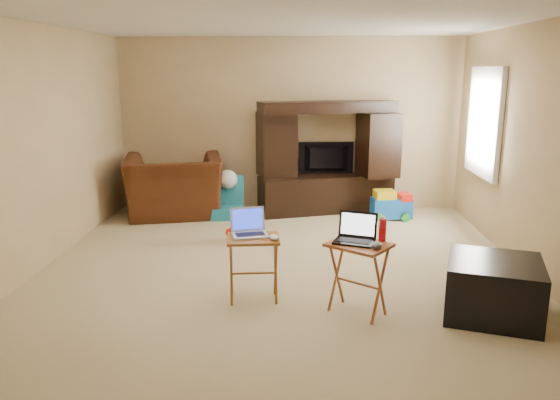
{
  "coord_description": "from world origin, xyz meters",
  "views": [
    {
      "loc": [
        0.22,
        -5.34,
        2.03
      ],
      "look_at": [
        0.0,
        -0.2,
        0.8
      ],
      "focal_mm": 35.0,
      "sensor_mm": 36.0,
      "label": 1
    }
  ],
  "objects_px": {
    "push_toy": "(391,204)",
    "water_bottle": "(382,230)",
    "laptop_left": "(250,223)",
    "entertainment_center": "(327,157)",
    "laptop_right": "(355,229)",
    "mouse_right": "(377,245)",
    "recliner": "(174,186)",
    "mouse_left": "(274,237)",
    "ottoman": "(493,288)",
    "tray_table_left": "(254,269)",
    "television": "(326,158)",
    "tray_table_right": "(358,279)",
    "child_rocker": "(227,197)",
    "plush_toy": "(239,226)"
  },
  "relations": [
    {
      "from": "laptop_left",
      "to": "mouse_right",
      "type": "relative_size",
      "value": 2.45
    },
    {
      "from": "tray_table_right",
      "to": "mouse_left",
      "type": "distance_m",
      "value": 0.8
    },
    {
      "from": "child_rocker",
      "to": "laptop_left",
      "type": "relative_size",
      "value": 1.88
    },
    {
      "from": "recliner",
      "to": "laptop_right",
      "type": "distance_m",
      "value": 3.86
    },
    {
      "from": "laptop_right",
      "to": "child_rocker",
      "type": "bearing_deg",
      "value": 134.24
    },
    {
      "from": "tray_table_right",
      "to": "mouse_left",
      "type": "bearing_deg",
      "value": -157.2
    },
    {
      "from": "plush_toy",
      "to": "mouse_right",
      "type": "xyz_separation_m",
      "value": [
        1.37,
        -2.08,
        0.46
      ]
    },
    {
      "from": "tray_table_left",
      "to": "laptop_right",
      "type": "height_order",
      "value": "laptop_right"
    },
    {
      "from": "recliner",
      "to": "mouse_left",
      "type": "bearing_deg",
      "value": 105.32
    },
    {
      "from": "tray_table_right",
      "to": "laptop_left",
      "type": "xyz_separation_m",
      "value": [
        -0.94,
        0.26,
        0.4
      ]
    },
    {
      "from": "child_rocker",
      "to": "push_toy",
      "type": "xyz_separation_m",
      "value": [
        2.3,
        0.04,
        -0.09
      ]
    },
    {
      "from": "child_rocker",
      "to": "plush_toy",
      "type": "bearing_deg",
      "value": -79.62
    },
    {
      "from": "plush_toy",
      "to": "tray_table_left",
      "type": "bearing_deg",
      "value": -79.19
    },
    {
      "from": "ottoman",
      "to": "water_bottle",
      "type": "relative_size",
      "value": 3.92
    },
    {
      "from": "television",
      "to": "recliner",
      "type": "relative_size",
      "value": 0.62
    },
    {
      "from": "mouse_right",
      "to": "laptop_right",
      "type": "bearing_deg",
      "value": 140.53
    },
    {
      "from": "ottoman",
      "to": "laptop_left",
      "type": "bearing_deg",
      "value": 172.97
    },
    {
      "from": "television",
      "to": "tray_table_right",
      "type": "relative_size",
      "value": 1.3
    },
    {
      "from": "push_toy",
      "to": "mouse_left",
      "type": "bearing_deg",
      "value": -124.87
    },
    {
      "from": "laptop_left",
      "to": "water_bottle",
      "type": "xyz_separation_m",
      "value": [
        1.14,
        -0.18,
        0.01
      ]
    },
    {
      "from": "recliner",
      "to": "mouse_right",
      "type": "xyz_separation_m",
      "value": [
        2.42,
        -3.26,
        0.22
      ]
    },
    {
      "from": "tray_table_right",
      "to": "laptop_right",
      "type": "xyz_separation_m",
      "value": [
        -0.04,
        0.02,
        0.43
      ]
    },
    {
      "from": "plush_toy",
      "to": "push_toy",
      "type": "distance_m",
      "value": 2.3
    },
    {
      "from": "child_rocker",
      "to": "plush_toy",
      "type": "distance_m",
      "value": 1.14
    },
    {
      "from": "entertainment_center",
      "to": "laptop_right",
      "type": "height_order",
      "value": "entertainment_center"
    },
    {
      "from": "entertainment_center",
      "to": "water_bottle",
      "type": "xyz_separation_m",
      "value": [
        0.33,
        -3.39,
        -0.08
      ]
    },
    {
      "from": "mouse_right",
      "to": "recliner",
      "type": "bearing_deg",
      "value": 126.62
    },
    {
      "from": "plush_toy",
      "to": "laptop_left",
      "type": "xyz_separation_m",
      "value": [
        0.3,
        -1.69,
        0.52
      ]
    },
    {
      "from": "ottoman",
      "to": "mouse_right",
      "type": "height_order",
      "value": "mouse_right"
    },
    {
      "from": "laptop_left",
      "to": "ottoman",
      "type": "bearing_deg",
      "value": -22.67
    },
    {
      "from": "tray_table_left",
      "to": "water_bottle",
      "type": "distance_m",
      "value": 1.19
    },
    {
      "from": "child_rocker",
      "to": "ottoman",
      "type": "bearing_deg",
      "value": -53.66
    },
    {
      "from": "entertainment_center",
      "to": "push_toy",
      "type": "distance_m",
      "value": 1.14
    },
    {
      "from": "entertainment_center",
      "to": "mouse_right",
      "type": "height_order",
      "value": "entertainment_center"
    },
    {
      "from": "entertainment_center",
      "to": "recliner",
      "type": "xyz_separation_m",
      "value": [
        -2.16,
        -0.33,
        -0.37
      ]
    },
    {
      "from": "recliner",
      "to": "laptop_left",
      "type": "xyz_separation_m",
      "value": [
        1.36,
        -2.87,
        0.28
      ]
    },
    {
      "from": "push_toy",
      "to": "water_bottle",
      "type": "distance_m",
      "value": 3.1
    },
    {
      "from": "laptop_left",
      "to": "entertainment_center",
      "type": "bearing_deg",
      "value": 60.21
    },
    {
      "from": "entertainment_center",
      "to": "laptop_right",
      "type": "bearing_deg",
      "value": -106.52
    },
    {
      "from": "plush_toy",
      "to": "water_bottle",
      "type": "xyz_separation_m",
      "value": [
        1.44,
        -1.88,
        0.53
      ]
    },
    {
      "from": "laptop_right",
      "to": "water_bottle",
      "type": "bearing_deg",
      "value": 32.01
    },
    {
      "from": "plush_toy",
      "to": "laptop_left",
      "type": "bearing_deg",
      "value": -79.98
    },
    {
      "from": "tray_table_right",
      "to": "child_rocker",
      "type": "bearing_deg",
      "value": 152.44
    },
    {
      "from": "ottoman",
      "to": "tray_table_left",
      "type": "bearing_deg",
      "value": 173.69
    },
    {
      "from": "entertainment_center",
      "to": "tray_table_right",
      "type": "height_order",
      "value": "entertainment_center"
    },
    {
      "from": "entertainment_center",
      "to": "laptop_left",
      "type": "xyz_separation_m",
      "value": [
        -0.81,
        -3.2,
        -0.09
      ]
    },
    {
      "from": "laptop_left",
      "to": "laptop_right",
      "type": "bearing_deg",
      "value": -30.89
    },
    {
      "from": "tray_table_right",
      "to": "tray_table_left",
      "type": "bearing_deg",
      "value": -158.78
    },
    {
      "from": "entertainment_center",
      "to": "child_rocker",
      "type": "relative_size",
      "value": 3.36
    },
    {
      "from": "television",
      "to": "mouse_right",
      "type": "xyz_separation_m",
      "value": [
        0.26,
        -3.7,
        -0.12
      ]
    }
  ]
}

